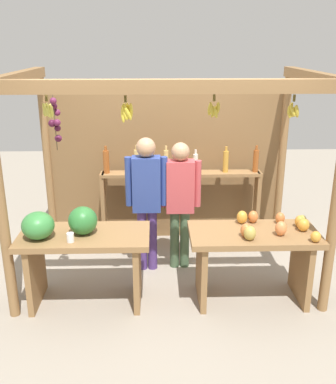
# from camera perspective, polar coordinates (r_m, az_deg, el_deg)

# --- Properties ---
(ground_plane) EXTENTS (12.00, 12.00, 0.00)m
(ground_plane) POSITION_cam_1_polar(r_m,az_deg,el_deg) (5.40, -0.06, -9.79)
(ground_plane) COLOR gray
(ground_plane) RESTS_ON ground
(market_stall) EXTENTS (3.24, 1.94, 2.30)m
(market_stall) POSITION_cam_1_polar(r_m,az_deg,el_deg) (5.30, -0.26, 5.26)
(market_stall) COLOR olive
(market_stall) RESTS_ON ground
(fruit_counter_left) EXTENTS (1.31, 0.64, 1.06)m
(fruit_counter_left) POSITION_cam_1_polar(r_m,az_deg,el_deg) (4.53, -11.78, -6.59)
(fruit_counter_left) COLOR olive
(fruit_counter_left) RESTS_ON ground
(fruit_counter_right) EXTENTS (1.31, 0.64, 0.92)m
(fruit_counter_right) POSITION_cam_1_polar(r_m,az_deg,el_deg) (4.63, 11.28, -7.15)
(fruit_counter_right) COLOR olive
(fruit_counter_right) RESTS_ON ground
(bottle_shelf_unit) EXTENTS (2.08, 0.22, 1.36)m
(bottle_shelf_unit) POSITION_cam_1_polar(r_m,az_deg,el_deg) (5.71, 1.58, 0.69)
(bottle_shelf_unit) COLOR olive
(bottle_shelf_unit) RESTS_ON ground
(vendor_man) EXTENTS (0.48, 0.22, 1.60)m
(vendor_man) POSITION_cam_1_polar(r_m,az_deg,el_deg) (5.00, -2.80, -0.14)
(vendor_man) COLOR #4D3377
(vendor_man) RESTS_ON ground
(vendor_woman) EXTENTS (0.48, 0.21, 1.54)m
(vendor_woman) POSITION_cam_1_polar(r_m,az_deg,el_deg) (5.06, 1.58, -0.43)
(vendor_woman) COLOR #456041
(vendor_woman) RESTS_ON ground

